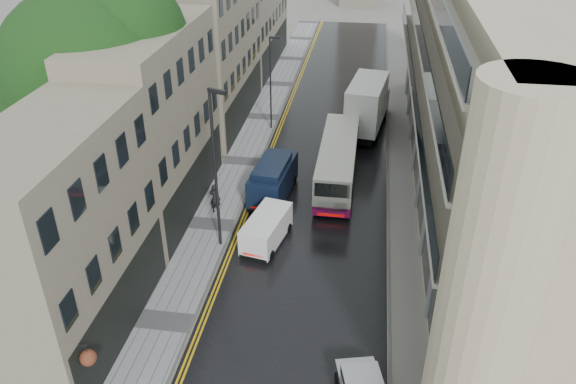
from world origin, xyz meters
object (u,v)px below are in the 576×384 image
(navy_van, at_px, (251,190))
(pedestrian, at_px, (215,199))
(tree_far, at_px, (174,52))
(lamp_post_far, at_px, (271,84))
(cream_bus, at_px, (318,182))
(tree_near, at_px, (93,105))
(lamp_post_near, at_px, (215,172))
(white_van, at_px, (244,240))
(white_lorry, at_px, (349,112))

(navy_van, bearing_deg, pedestrian, -147.75)
(tree_far, distance_m, navy_van, 15.01)
(navy_van, relative_size, lamp_post_far, 0.70)
(cream_bus, bearing_deg, tree_near, -166.56)
(tree_far, bearing_deg, lamp_post_near, -64.91)
(tree_near, distance_m, white_van, 11.42)
(navy_van, bearing_deg, cream_bus, 26.69)
(pedestrian, bearing_deg, tree_near, 20.04)
(white_van, bearing_deg, navy_van, 108.65)
(navy_van, bearing_deg, white_van, -77.35)
(white_lorry, distance_m, lamp_post_far, 6.49)
(navy_van, distance_m, pedestrian, 2.24)
(tree_near, bearing_deg, lamp_post_far, 60.47)
(tree_near, distance_m, navy_van, 10.33)
(tree_far, bearing_deg, cream_bus, -39.29)
(tree_near, distance_m, cream_bus, 14.03)
(navy_van, bearing_deg, lamp_post_near, -96.74)
(tree_far, distance_m, pedestrian, 14.92)
(tree_near, xyz_separation_m, white_lorry, (13.93, 12.79, -4.75))
(cream_bus, bearing_deg, tree_far, 140.74)
(cream_bus, distance_m, lamp_post_far, 11.89)
(lamp_post_far, bearing_deg, tree_near, -117.02)
(cream_bus, xyz_separation_m, lamp_post_near, (-4.89, -5.67, 3.31))
(white_van, height_order, navy_van, navy_van)
(white_van, bearing_deg, cream_bus, 73.12)
(lamp_post_far, bearing_deg, tree_far, -172.99)
(tree_near, distance_m, lamp_post_far, 15.92)
(navy_van, height_order, lamp_post_near, lamp_post_near)
(lamp_post_far, bearing_deg, white_van, -82.63)
(cream_bus, height_order, white_van, cream_bus)
(tree_near, distance_m, lamp_post_near, 8.40)
(lamp_post_near, bearing_deg, white_van, -1.67)
(white_lorry, distance_m, pedestrian, 14.42)
(white_van, height_order, pedestrian, pedestrian)
(tree_far, distance_m, lamp_post_far, 7.80)
(cream_bus, distance_m, navy_van, 4.27)
(lamp_post_near, bearing_deg, pedestrian, 129.33)
(white_lorry, height_order, pedestrian, white_lorry)
(tree_far, xyz_separation_m, white_van, (8.83, -16.28, -5.31))
(white_van, bearing_deg, lamp_post_near, 169.77)
(white_van, bearing_deg, white_lorry, 85.00)
(cream_bus, relative_size, white_van, 2.54)
(tree_near, relative_size, white_lorry, 1.68)
(white_lorry, xyz_separation_m, white_van, (-4.80, -16.07, -1.27))
(tree_far, relative_size, lamp_post_near, 1.36)
(tree_near, height_order, pedestrian, tree_near)
(white_lorry, bearing_deg, pedestrian, -112.98)
(pedestrian, bearing_deg, white_van, 140.67)
(cream_bus, bearing_deg, pedestrian, -157.02)
(cream_bus, relative_size, white_lorry, 1.22)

